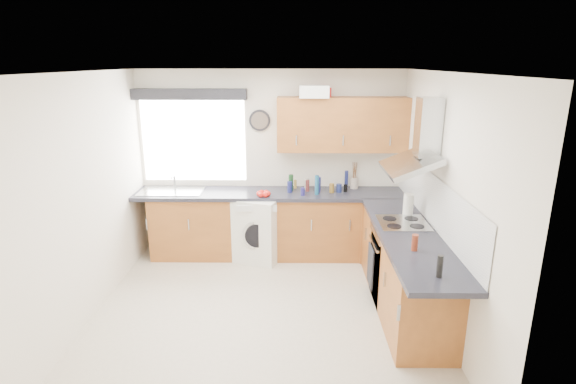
{
  "coord_description": "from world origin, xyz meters",
  "views": [
    {
      "loc": [
        0.31,
        -4.27,
        2.6
      ],
      "look_at": [
        0.25,
        0.85,
        1.1
      ],
      "focal_mm": 28.0,
      "sensor_mm": 36.0,
      "label": 1
    }
  ],
  "objects_px": {
    "upper_cabinets": "(342,124)",
    "extractor_hood": "(419,145)",
    "washing_machine": "(259,228)",
    "oven": "(400,265)"
  },
  "relations": [
    {
      "from": "oven",
      "to": "extractor_hood",
      "type": "height_order",
      "value": "extractor_hood"
    },
    {
      "from": "oven",
      "to": "extractor_hood",
      "type": "bearing_deg",
      "value": -0.0
    },
    {
      "from": "extractor_hood",
      "to": "upper_cabinets",
      "type": "bearing_deg",
      "value": 116.13
    },
    {
      "from": "upper_cabinets",
      "to": "washing_machine",
      "type": "relative_size",
      "value": 1.95
    },
    {
      "from": "washing_machine",
      "to": "extractor_hood",
      "type": "bearing_deg",
      "value": -12.69
    },
    {
      "from": "oven",
      "to": "upper_cabinets",
      "type": "relative_size",
      "value": 0.5
    },
    {
      "from": "oven",
      "to": "upper_cabinets",
      "type": "height_order",
      "value": "upper_cabinets"
    },
    {
      "from": "extractor_hood",
      "to": "washing_machine",
      "type": "height_order",
      "value": "extractor_hood"
    },
    {
      "from": "upper_cabinets",
      "to": "extractor_hood",
      "type": "bearing_deg",
      "value": -63.87
    },
    {
      "from": "extractor_hood",
      "to": "upper_cabinets",
      "type": "relative_size",
      "value": 0.46
    }
  ]
}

